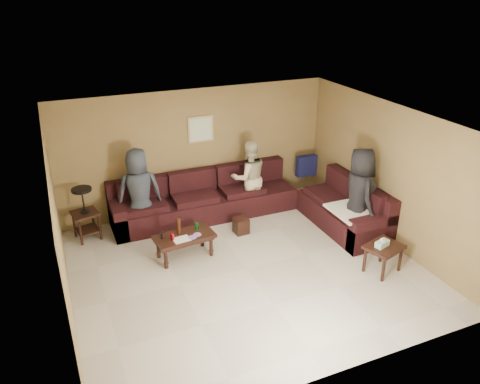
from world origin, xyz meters
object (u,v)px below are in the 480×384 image
(sectional_sofa, at_px, (253,205))
(end_table_left, at_px, (85,213))
(side_table_right, at_px, (384,249))
(waste_bin, at_px, (241,226))
(person_right, at_px, (359,194))
(person_left, at_px, (139,192))
(coffee_table, at_px, (184,238))
(person_middle, at_px, (249,177))

(sectional_sofa, distance_m, end_table_left, 3.16)
(end_table_left, distance_m, side_table_right, 5.25)
(end_table_left, xyz_separation_m, waste_bin, (2.69, -0.92, -0.38))
(side_table_right, bearing_deg, person_right, 76.63)
(sectional_sofa, height_order, person_right, person_right)
(person_left, bearing_deg, coffee_table, 118.41)
(sectional_sofa, distance_m, coffee_table, 1.81)
(person_left, relative_size, person_right, 0.95)
(waste_bin, relative_size, person_left, 0.18)
(sectional_sofa, distance_m, person_middle, 0.59)
(person_middle, xyz_separation_m, person_right, (1.39, -1.72, 0.11))
(waste_bin, distance_m, person_left, 1.98)
(coffee_table, xyz_separation_m, side_table_right, (2.85, -1.68, 0.05))
(coffee_table, relative_size, person_right, 0.61)
(end_table_left, relative_size, person_left, 0.61)
(sectional_sofa, distance_m, waste_bin, 0.59)
(sectional_sofa, xyz_separation_m, end_table_left, (-3.11, 0.55, 0.20))
(person_right, bearing_deg, waste_bin, 73.59)
(waste_bin, bearing_deg, end_table_left, 161.19)
(coffee_table, xyz_separation_m, person_middle, (1.72, 1.15, 0.40))
(waste_bin, xyz_separation_m, person_left, (-1.70, 0.77, 0.67))
(end_table_left, xyz_separation_m, person_middle, (3.19, -0.16, 0.23))
(coffee_table, height_order, person_right, person_right)
(sectional_sofa, bearing_deg, end_table_left, 170.03)
(sectional_sofa, bearing_deg, waste_bin, -138.55)
(side_table_right, relative_size, waste_bin, 2.28)
(person_middle, relative_size, person_right, 0.88)
(person_left, bearing_deg, end_table_left, -2.02)
(sectional_sofa, height_order, person_left, person_left)
(end_table_left, bearing_deg, waste_bin, -18.81)
(sectional_sofa, distance_m, side_table_right, 2.72)
(sectional_sofa, bearing_deg, person_right, -42.10)
(person_left, bearing_deg, person_right, 160.34)
(end_table_left, xyz_separation_m, side_table_right, (4.31, -2.99, -0.12))
(person_left, bearing_deg, waste_bin, 161.63)
(sectional_sofa, relative_size, person_middle, 3.05)
(sectional_sofa, bearing_deg, side_table_right, -63.67)
(sectional_sofa, relative_size, person_left, 2.81)
(person_left, bearing_deg, person_middle, -174.36)
(side_table_right, distance_m, waste_bin, 2.65)
(coffee_table, relative_size, end_table_left, 1.05)
(sectional_sofa, xyz_separation_m, coffee_table, (-1.64, -0.76, 0.04))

